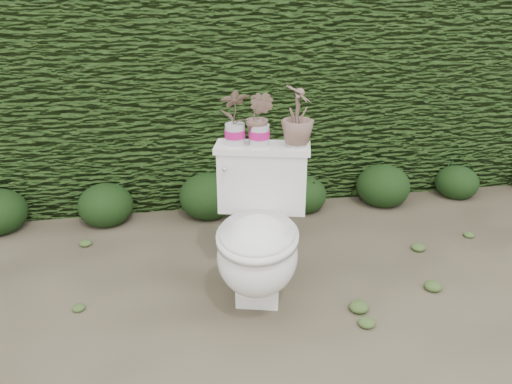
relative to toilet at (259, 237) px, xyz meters
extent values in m
plane|color=#695F48|center=(0.13, 0.06, -0.36)|extent=(60.00, 60.00, 0.00)
cube|color=#31501A|center=(0.13, 1.66, 0.44)|extent=(8.00, 1.00, 1.60)
cube|color=white|center=(0.01, 0.02, -0.26)|extent=(0.29, 0.35, 0.20)
ellipsoid|color=white|center=(-0.02, -0.08, -0.06)|extent=(0.53, 0.60, 0.39)
cube|color=white|center=(0.06, 0.23, 0.22)|extent=(0.50, 0.29, 0.34)
cube|color=white|center=(0.06, 0.23, 0.40)|extent=(0.53, 0.31, 0.03)
cylinder|color=silver|center=(-0.14, 0.19, 0.32)|extent=(0.03, 0.06, 0.02)
sphere|color=silver|center=(-0.15, 0.16, 0.32)|extent=(0.03, 0.03, 0.03)
imported|color=#24732B|center=(-0.08, 0.27, 0.56)|extent=(0.15, 0.11, 0.28)
imported|color=#24732B|center=(0.05, 0.24, 0.56)|extent=(0.19, 0.19, 0.27)
imported|color=#24732B|center=(0.24, 0.18, 0.57)|extent=(0.18, 0.18, 0.30)
ellipsoid|color=#1C3512|center=(-0.89, 1.07, -0.20)|extent=(0.38, 0.38, 0.30)
ellipsoid|color=#1C3512|center=(-0.17, 1.07, -0.19)|extent=(0.42, 0.42, 0.33)
ellipsoid|color=#1C3512|center=(0.52, 1.03, -0.22)|extent=(0.35, 0.35, 0.28)
ellipsoid|color=#1C3512|center=(1.15, 1.04, -0.19)|extent=(0.40, 0.40, 0.32)
ellipsoid|color=#1C3512|center=(1.78, 1.06, -0.22)|extent=(0.33, 0.33, 0.27)
camera|label=1|loc=(-0.41, -2.22, 1.23)|focal=35.00mm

